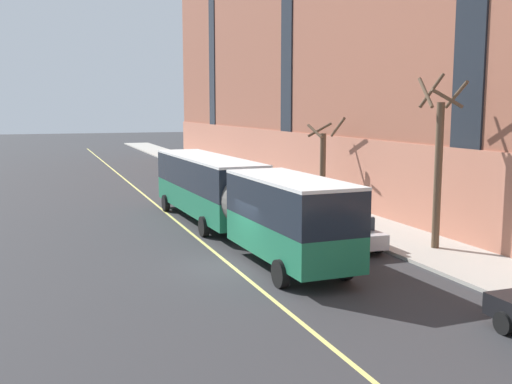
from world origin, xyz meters
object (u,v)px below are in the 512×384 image
object	(u,v)px
city_bus	(232,194)
street_tree_far_uptown	(323,163)
fire_hydrant	(316,211)
parked_car_darkgray_2	(276,202)
parked_car_navy_4	(193,169)
street_tree_mid_block	(438,161)
parked_car_navy_0	(234,185)
parked_car_silver_5	(345,230)

from	to	relation	value
city_bus	street_tree_far_uptown	bearing A→B (deg)	35.08
street_tree_far_uptown	fire_hydrant	size ratio (longest dim) A/B	7.65
parked_car_darkgray_2	parked_car_navy_4	size ratio (longest dim) A/B	1.02
street_tree_mid_block	parked_car_navy_4	bearing A→B (deg)	96.16
parked_car_navy_0	fire_hydrant	distance (m)	10.19
parked_car_silver_5	street_tree_mid_block	bearing A→B (deg)	-29.30
parked_car_darkgray_2	parked_car_navy_0	bearing A→B (deg)	89.52
city_bus	parked_car_navy_4	size ratio (longest dim) A/B	4.32
parked_car_darkgray_2	street_tree_far_uptown	size ratio (longest dim) A/B	0.87
parked_car_darkgray_2	street_tree_far_uptown	xyz separation A→B (m)	(3.39, 0.72, 2.11)
parked_car_navy_4	city_bus	bearing A→B (deg)	-99.68
city_bus	parked_car_darkgray_2	world-z (taller)	city_bus
parked_car_navy_4	fire_hydrant	xyz separation A→B (m)	(1.58, -21.88, -0.29)
city_bus	parked_car_silver_5	bearing A→B (deg)	-44.54
parked_car_navy_0	parked_car_navy_4	bearing A→B (deg)	90.01
city_bus	parked_car_silver_5	xyz separation A→B (m)	(4.02, -3.96, -1.30)
parked_car_navy_0	parked_car_silver_5	world-z (taller)	same
parked_car_darkgray_2	street_tree_mid_block	size ratio (longest dim) A/B	0.63
parked_car_darkgray_2	fire_hydrant	xyz separation A→B (m)	(1.64, -2.01, -0.29)
parked_car_navy_0	street_tree_far_uptown	bearing A→B (deg)	-65.64
fire_hydrant	parked_car_navy_0	bearing A→B (deg)	98.90
city_bus	parked_car_darkgray_2	size ratio (longest dim) A/B	4.26
parked_car_navy_0	street_tree_mid_block	xyz separation A→B (m)	(3.26, -18.45, 3.16)
city_bus	fire_hydrant	world-z (taller)	city_bus
city_bus	parked_car_darkgray_2	xyz separation A→B (m)	(4.10, 4.53, -1.30)
city_bus	parked_car_navy_0	size ratio (longest dim) A/B	4.48
parked_car_silver_5	street_tree_far_uptown	world-z (taller)	street_tree_far_uptown
parked_car_navy_0	parked_car_silver_5	bearing A→B (deg)	-90.48
city_bus	fire_hydrant	distance (m)	6.47
parked_car_darkgray_2	parked_car_navy_4	bearing A→B (deg)	89.81
street_tree_mid_block	fire_hydrant	world-z (taller)	street_tree_mid_block
city_bus	parked_car_silver_5	distance (m)	5.79
city_bus	fire_hydrant	bearing A→B (deg)	23.71
parked_car_silver_5	street_tree_mid_block	xyz separation A→B (m)	(3.40, -1.91, 3.15)
parked_car_navy_0	parked_car_navy_4	xyz separation A→B (m)	(-0.00, 11.82, 0.00)
fire_hydrant	city_bus	bearing A→B (deg)	-156.29
parked_car_navy_0	street_tree_mid_block	world-z (taller)	street_tree_mid_block
parked_car_navy_0	street_tree_mid_block	distance (m)	19.00
parked_car_navy_4	street_tree_mid_block	distance (m)	30.61
fire_hydrant	parked_car_silver_5	bearing A→B (deg)	-104.83
city_bus	street_tree_far_uptown	distance (m)	9.18
parked_car_navy_4	fire_hydrant	world-z (taller)	parked_car_navy_4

